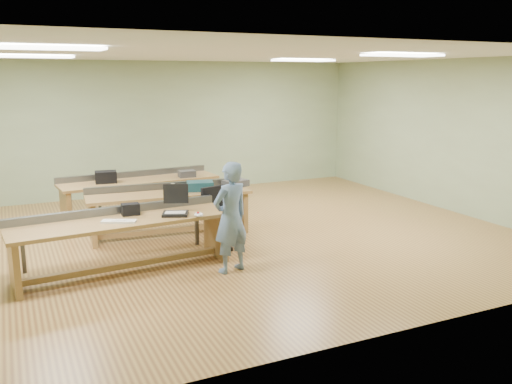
% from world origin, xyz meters
% --- Properties ---
extents(floor, '(10.00, 10.00, 0.00)m').
position_xyz_m(floor, '(0.00, 0.00, 0.00)').
color(floor, '#A47B3E').
rests_on(floor, ground).
extents(ceiling, '(10.00, 10.00, 0.00)m').
position_xyz_m(ceiling, '(0.00, 0.00, 3.00)').
color(ceiling, silver).
rests_on(ceiling, wall_back).
extents(wall_back, '(10.00, 0.04, 3.00)m').
position_xyz_m(wall_back, '(0.00, 4.00, 1.50)').
color(wall_back, '#92AA81').
rests_on(wall_back, floor).
extents(wall_front, '(10.00, 0.04, 3.00)m').
position_xyz_m(wall_front, '(0.00, -4.00, 1.50)').
color(wall_front, '#92AA81').
rests_on(wall_front, floor).
extents(wall_right, '(0.04, 8.00, 3.00)m').
position_xyz_m(wall_right, '(5.00, 0.00, 1.50)').
color(wall_right, '#92AA81').
rests_on(wall_right, floor).
extents(fluor_panels, '(6.20, 3.50, 0.03)m').
position_xyz_m(fluor_panels, '(0.00, 0.00, 2.97)').
color(fluor_panels, white).
rests_on(fluor_panels, ceiling).
extents(workbench_front, '(3.04, 1.05, 0.86)m').
position_xyz_m(workbench_front, '(-1.70, -0.93, 0.56)').
color(workbench_front, olive).
rests_on(workbench_front, floor).
extents(workbench_mid, '(2.76, 0.93, 0.86)m').
position_xyz_m(workbench_mid, '(-0.62, 0.51, 0.55)').
color(workbench_mid, olive).
rests_on(workbench_mid, floor).
extents(workbench_back, '(3.01, 1.05, 0.86)m').
position_xyz_m(workbench_back, '(-0.81, 1.87, 0.56)').
color(workbench_back, olive).
rests_on(workbench_back, floor).
extents(person, '(0.65, 0.52, 1.54)m').
position_xyz_m(person, '(-0.34, -1.55, 0.77)').
color(person, slate).
rests_on(person, floor).
extents(laptop_base, '(0.44, 0.40, 0.04)m').
position_xyz_m(laptop_base, '(-0.97, -1.04, 0.77)').
color(laptop_base, black).
rests_on(laptop_base, workbench_front).
extents(laptop_screen, '(0.33, 0.15, 0.28)m').
position_xyz_m(laptop_screen, '(-0.92, -0.91, 1.03)').
color(laptop_screen, black).
rests_on(laptop_screen, laptop_base).
extents(keyboard, '(0.48, 0.33, 0.03)m').
position_xyz_m(keyboard, '(-1.76, -1.08, 0.76)').
color(keyboard, beige).
rests_on(keyboard, workbench_front).
extents(trackball_mouse, '(0.15, 0.17, 0.06)m').
position_xyz_m(trackball_mouse, '(-0.70, -1.26, 0.78)').
color(trackball_mouse, white).
rests_on(trackball_mouse, workbench_front).
extents(camera_bag, '(0.25, 0.17, 0.16)m').
position_xyz_m(camera_bag, '(-1.54, -0.76, 0.83)').
color(camera_bag, black).
rests_on(camera_bag, workbench_front).
extents(task_chair, '(0.64, 0.64, 0.96)m').
position_xyz_m(task_chair, '(-0.09, -0.47, 0.35)').
color(task_chair, black).
rests_on(task_chair, floor).
extents(parts_bin_teal, '(0.50, 0.42, 0.15)m').
position_xyz_m(parts_bin_teal, '(-0.09, 0.43, 0.83)').
color(parts_bin_teal, '#153A44').
rests_on(parts_bin_teal, workbench_mid).
extents(parts_bin_grey, '(0.48, 0.36, 0.12)m').
position_xyz_m(parts_bin_grey, '(0.58, 0.48, 0.81)').
color(parts_bin_grey, '#353537').
rests_on(parts_bin_grey, workbench_mid).
extents(mug, '(0.16, 0.16, 0.10)m').
position_xyz_m(mug, '(-0.40, 0.54, 0.80)').
color(mug, '#353537').
rests_on(mug, workbench_mid).
extents(drinks_can, '(0.09, 0.09, 0.13)m').
position_xyz_m(drinks_can, '(-0.53, 0.56, 0.82)').
color(drinks_can, silver).
rests_on(drinks_can, workbench_mid).
extents(storage_box_back, '(0.41, 0.31, 0.22)m').
position_xyz_m(storage_box_back, '(-1.44, 1.79, 0.86)').
color(storage_box_back, black).
rests_on(storage_box_back, workbench_back).
extents(tray_back, '(0.32, 0.24, 0.12)m').
position_xyz_m(tray_back, '(0.09, 1.73, 0.81)').
color(tray_back, '#353537').
rests_on(tray_back, workbench_back).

